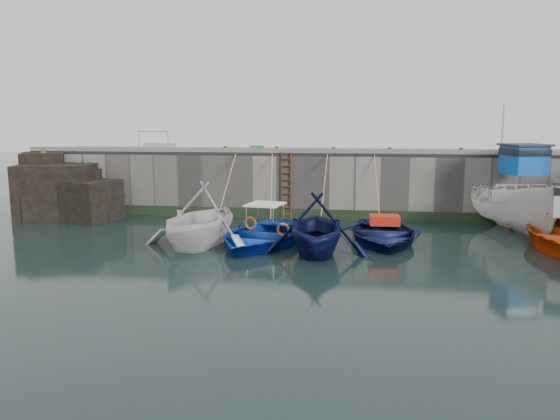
# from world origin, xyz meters

# --- Properties ---
(ground) EXTENTS (120.00, 120.00, 0.00)m
(ground) POSITION_xyz_m (0.00, 0.00, 0.00)
(ground) COLOR black
(ground) RESTS_ON ground
(quay_back) EXTENTS (30.00, 5.00, 3.00)m
(quay_back) POSITION_xyz_m (0.00, 12.50, 1.50)
(quay_back) COLOR slate
(quay_back) RESTS_ON ground
(road_back) EXTENTS (30.00, 5.00, 0.16)m
(road_back) POSITION_xyz_m (0.00, 12.50, 3.08)
(road_back) COLOR black
(road_back) RESTS_ON quay_back
(kerb_back) EXTENTS (30.00, 0.30, 0.20)m
(kerb_back) POSITION_xyz_m (0.00, 10.15, 3.26)
(kerb_back) COLOR slate
(kerb_back) RESTS_ON road_back
(algae_back) EXTENTS (30.00, 0.08, 0.50)m
(algae_back) POSITION_xyz_m (0.00, 9.96, 0.25)
(algae_back) COLOR black
(algae_back) RESTS_ON ground
(rock_outcrop) EXTENTS (5.85, 4.24, 3.41)m
(rock_outcrop) POSITION_xyz_m (-12.92, 9.11, 1.26)
(rock_outcrop) COLOR black
(rock_outcrop) RESTS_ON ground
(ladder) EXTENTS (0.51, 0.08, 3.20)m
(ladder) POSITION_xyz_m (-2.00, 9.91, 1.59)
(ladder) COLOR #3F1E0F
(ladder) RESTS_ON ground
(boat_near_white) EXTENTS (5.29, 5.86, 2.71)m
(boat_near_white) POSITION_xyz_m (-4.52, 4.00, 0.00)
(boat_near_white) COLOR silver
(boat_near_white) RESTS_ON ground
(boat_near_white_rope) EXTENTS (0.04, 4.36, 3.10)m
(boat_near_white_rope) POSITION_xyz_m (-4.52, 8.25, 0.00)
(boat_near_white_rope) COLOR tan
(boat_near_white_rope) RESTS_ON ground
(boat_near_blue) EXTENTS (5.09, 6.34, 1.17)m
(boat_near_blue) POSITION_xyz_m (-2.32, 4.63, 0.00)
(boat_near_blue) COLOR #0B39B3
(boat_near_blue) RESTS_ON ground
(boat_near_blue_rope) EXTENTS (0.04, 3.87, 3.10)m
(boat_near_blue_rope) POSITION_xyz_m (-2.32, 8.57, 0.00)
(boat_near_blue_rope) COLOR tan
(boat_near_blue_rope) RESTS_ON ground
(boat_near_blacktrim) EXTENTS (4.30, 4.89, 2.45)m
(boat_near_blacktrim) POSITION_xyz_m (-0.12, 3.48, 0.00)
(boat_near_blacktrim) COLOR #090E3B
(boat_near_blacktrim) RESTS_ON ground
(boat_near_blacktrim_rope) EXTENTS (0.04, 4.79, 3.10)m
(boat_near_blacktrim_rope) POSITION_xyz_m (-0.12, 7.99, 0.00)
(boat_near_blacktrim_rope) COLOR tan
(boat_near_blacktrim_rope) RESTS_ON ground
(boat_near_navy) EXTENTS (4.01, 5.48, 1.11)m
(boat_near_navy) POSITION_xyz_m (2.33, 5.69, 0.00)
(boat_near_navy) COLOR #09113C
(boat_near_navy) RESTS_ON ground
(boat_near_navy_rope) EXTENTS (0.04, 3.17, 3.10)m
(boat_near_navy_rope) POSITION_xyz_m (2.33, 9.09, 0.00)
(boat_near_navy_rope) COLOR tan
(boat_near_navy_rope) RESTS_ON ground
(boat_far_white) EXTENTS (4.56, 7.64, 5.77)m
(boat_far_white) POSITION_xyz_m (8.09, 9.07, 1.16)
(boat_far_white) COLOR white
(boat_far_white) RESTS_ON ground
(fish_crate) EXTENTS (0.63, 0.50, 0.31)m
(fish_crate) POSITION_xyz_m (-3.49, 10.50, 3.32)
(fish_crate) COLOR #178038
(fish_crate) RESTS_ON road_back
(railing) EXTENTS (1.60, 1.05, 1.00)m
(railing) POSITION_xyz_m (-8.75, 11.25, 3.36)
(railing) COLOR #A5A8AD
(railing) RESTS_ON road_back
(bollard_a) EXTENTS (0.18, 0.18, 0.28)m
(bollard_a) POSITION_xyz_m (-5.00, 10.25, 3.30)
(bollard_a) COLOR #3F1E0F
(bollard_a) RESTS_ON road_back
(bollard_b) EXTENTS (0.18, 0.18, 0.28)m
(bollard_b) POSITION_xyz_m (-2.50, 10.25, 3.30)
(bollard_b) COLOR #3F1E0F
(bollard_b) RESTS_ON road_back
(bollard_c) EXTENTS (0.18, 0.18, 0.28)m
(bollard_c) POSITION_xyz_m (0.20, 10.25, 3.30)
(bollard_c) COLOR #3F1E0F
(bollard_c) RESTS_ON road_back
(bollard_d) EXTENTS (0.18, 0.18, 0.28)m
(bollard_d) POSITION_xyz_m (2.80, 10.25, 3.30)
(bollard_d) COLOR #3F1E0F
(bollard_d) RESTS_ON road_back
(bollard_e) EXTENTS (0.18, 0.18, 0.28)m
(bollard_e) POSITION_xyz_m (6.00, 10.25, 3.30)
(bollard_e) COLOR #3F1E0F
(bollard_e) RESTS_ON road_back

